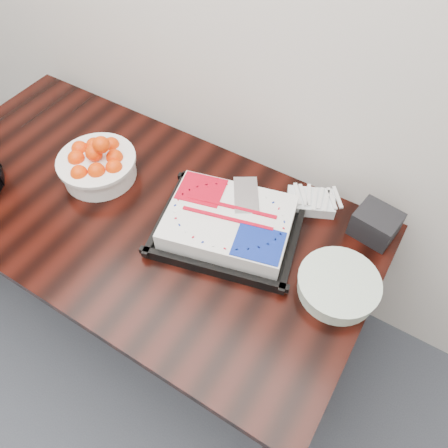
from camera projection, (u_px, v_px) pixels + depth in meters
The scene contains 6 objects.
table at pixel (136, 221), 1.69m from camera, with size 1.80×0.90×0.75m.
cake_tray at pixel (229, 224), 1.51m from camera, with size 0.56×0.49×0.10m.
tangerine_bowl at pixel (96, 161), 1.66m from camera, with size 0.30×0.30×0.19m.
plate_stack at pixel (338, 286), 1.38m from camera, with size 0.26×0.26×0.06m.
fork_bag at pixel (311, 201), 1.60m from camera, with size 0.20×0.17×0.05m.
napkin_box at pixel (376, 224), 1.51m from camera, with size 0.14×0.12×0.10m, color black.
Camera 1 is at (0.84, 1.29, 1.99)m, focal length 35.00 mm.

